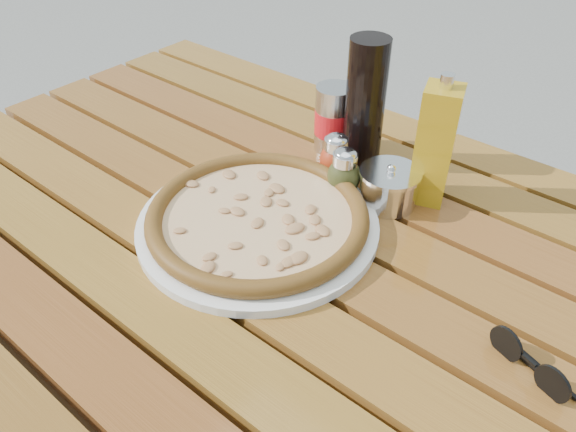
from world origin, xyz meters
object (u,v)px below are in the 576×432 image
Objects in this scene: olive_oil_cruet at (435,145)px; dark_bottle at (365,104)px; table at (280,276)px; pizza at (258,216)px; soda_can at (334,119)px; plate at (258,224)px; parmesan_tin at (389,187)px; pepper_shaker at (336,157)px; oregano_shaker at (344,172)px; sunglasses at (530,363)px.

dark_bottle is at bearing 170.53° from olive_oil_cruet.
olive_oil_cruet is at bearing 63.52° from table.
soda_can is at bearing 101.08° from pizza.
plate is at bearing -177.56° from table.
olive_oil_cruet reaches higher than parmesan_tin.
pepper_shaker is at bearing 176.02° from parmesan_tin.
table is 13.21× the size of parmesan_tin.
oregano_shaker is 0.40m from sunglasses.
table is 3.89× the size of plate.
pizza is 0.16m from oregano_shaker.
olive_oil_cruet is at bearing 52.91° from parmesan_tin.
oregano_shaker is at bearing -146.55° from olive_oil_cruet.
plate is 0.19m from pepper_shaker.
pepper_shaker is at bearing 87.97° from pizza.
pepper_shaker is 0.39× the size of olive_oil_cruet.
olive_oil_cruet is at bearing 16.98° from pepper_shaker.
soda_can is 0.19m from parmesan_tin.
oregano_shaker is at bearing 175.86° from sunglasses.
parmesan_tin is at bearing -36.67° from dark_bottle.
dark_bottle is at bearing 108.03° from oregano_shaker.
parmesan_tin is 0.34m from sunglasses.
oregano_shaker is 0.15m from olive_oil_cruet.
pepper_shaker reaches higher than pizza.
soda_can reaches higher than pizza.
dark_bottle is 0.15m from olive_oil_cruet.
parmesan_tin reaches higher than table.
plate is 0.02m from pizza.
parmesan_tin is (0.11, 0.18, 0.02)m from plate.
dark_bottle is at bearing 85.45° from pepper_shaker.
table is 3.61× the size of pizza.
table is 11.67× the size of soda_can.
parmesan_tin is (0.17, -0.08, -0.03)m from soda_can.
soda_can is at bearing 109.54° from table.
parmesan_tin reaches higher than plate.
dark_bottle is 1.83× the size of soda_can.
pizza is 3.23× the size of soda_can.
pizza is at bearing -92.03° from pepper_shaker.
plate is 0.17m from oregano_shaker.
pizza is at bearing -92.71° from dark_bottle.
pepper_shaker reaches higher than sunglasses.
pizza is (-0.00, -0.00, 0.02)m from plate.
parmesan_tin is (-0.04, -0.05, -0.07)m from olive_oil_cruet.
table is 0.38m from sunglasses.
pepper_shaker is 0.09m from soda_can.
plate is 0.28m from dark_bottle.
soda_can is at bearing 128.70° from pepper_shaker.
soda_can is (-0.05, 0.26, 0.05)m from plate.
olive_oil_cruet is 1.98× the size of parmesan_tin.
sunglasses is (0.37, 0.00, 0.09)m from table.
dark_bottle is 0.48m from sunglasses.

